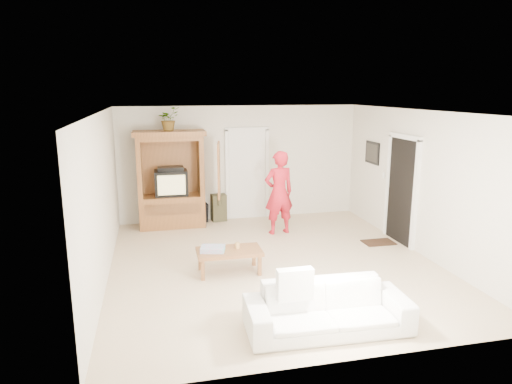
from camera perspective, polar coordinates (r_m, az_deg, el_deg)
floor at (r=8.01m, az=2.21°, el=-8.92°), size 6.00×6.00×0.00m
ceiling at (r=7.46m, az=2.39°, el=10.00°), size 6.00×6.00×0.00m
wall_back at (r=10.51m, az=-1.96°, el=3.64°), size 5.50×0.00×5.50m
wall_front at (r=4.91m, az=11.51°, el=-7.18°), size 5.50×0.00×5.50m
wall_left at (r=7.42m, az=-18.68°, el=-0.82°), size 0.00×6.00×6.00m
wall_right at (r=8.75m, az=19.98°, el=1.05°), size 0.00×6.00×6.00m
armoire at (r=10.07m, az=-10.42°, el=0.78°), size 1.82×1.14×2.10m
door_back at (r=10.55m, az=-1.12°, el=2.14°), size 0.85×0.05×2.04m
doorway_right at (r=9.29m, az=17.74°, el=0.09°), size 0.05×0.90×2.04m
framed_picture at (r=10.31m, az=14.35°, el=4.77°), size 0.03×0.60×0.48m
doormat at (r=9.35m, az=15.06°, el=-6.09°), size 0.60×0.40×0.02m
plant at (r=9.85m, az=-10.89°, el=8.96°), size 0.59×0.59×0.50m
man at (r=9.42m, az=2.88°, el=-0.08°), size 0.69×0.50×1.74m
sofa at (r=5.90m, az=8.95°, el=-14.18°), size 2.06×0.87×0.59m
coffee_table at (r=7.52m, az=-3.37°, el=-7.60°), size 1.06×0.58×0.39m
towel at (r=7.46m, az=-5.42°, el=-7.09°), size 0.44×0.36×0.08m
candle at (r=7.56m, az=-2.35°, el=-6.69°), size 0.08×0.08×0.10m
backpack_black at (r=10.40m, az=-7.07°, el=-2.65°), size 0.39×0.30×0.43m
backpack_olive at (r=10.48m, az=-4.68°, el=-1.95°), size 0.36×0.28×0.62m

